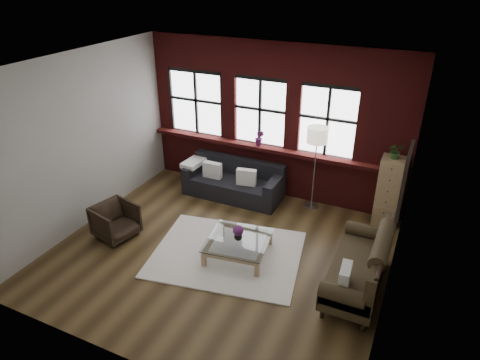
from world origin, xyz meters
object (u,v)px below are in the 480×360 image
at_px(coffee_table, 238,248).
at_px(vase, 238,236).
at_px(floor_lamp, 315,165).
at_px(vintage_settee, 358,261).
at_px(armchair, 116,221).
at_px(dark_sofa, 233,180).
at_px(drawer_chest, 388,192).

distance_m(coffee_table, vase, 0.24).
bearing_deg(floor_lamp, vintage_settee, -58.01).
relative_size(armchair, vase, 4.81).
distance_m(vintage_settee, vase, 1.97).
height_order(dark_sofa, drawer_chest, drawer_chest).
height_order(vintage_settee, drawer_chest, drawer_chest).
xyz_separation_m(vase, floor_lamp, (0.67, 2.13, 0.53)).
xyz_separation_m(dark_sofa, floor_lamp, (1.66, 0.26, 0.56)).
xyz_separation_m(dark_sofa, drawer_chest, (3.09, 0.27, 0.30)).
bearing_deg(armchair, vase, -66.52).
xyz_separation_m(armchair, vase, (2.27, 0.40, 0.09)).
bearing_deg(coffee_table, armchair, -170.10).
bearing_deg(vase, drawer_chest, 45.55).
bearing_deg(floor_lamp, drawer_chest, 0.43).
bearing_deg(drawer_chest, floor_lamp, -179.57).
relative_size(dark_sofa, drawer_chest, 1.53).
relative_size(armchair, drawer_chest, 0.51).
relative_size(dark_sofa, armchair, 2.97).
bearing_deg(vase, floor_lamp, 72.63).
distance_m(dark_sofa, vase, 2.11).
relative_size(vintage_settee, coffee_table, 1.85).
xyz_separation_m(vase, drawer_chest, (2.10, 2.14, 0.27)).
distance_m(dark_sofa, floor_lamp, 1.77).
height_order(dark_sofa, vase, dark_sofa).
xyz_separation_m(dark_sofa, vase, (0.99, -1.87, 0.03)).
height_order(coffee_table, vase, vase).
xyz_separation_m(vintage_settee, coffee_table, (-1.97, -0.04, -0.34)).
height_order(vintage_settee, vase, vintage_settee).
distance_m(armchair, vase, 2.31).
relative_size(coffee_table, vase, 7.06).
bearing_deg(drawer_chest, coffee_table, -134.45).
distance_m(dark_sofa, armchair, 2.60).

